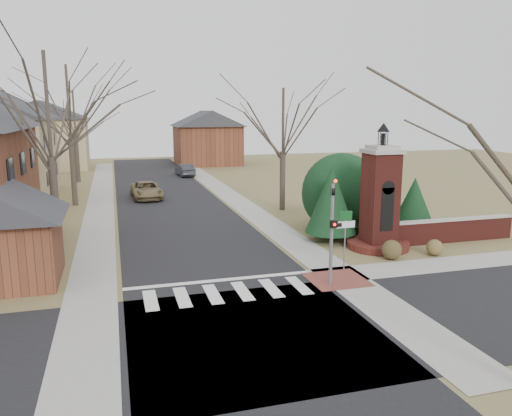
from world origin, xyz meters
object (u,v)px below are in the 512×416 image
object	(u,v)px
sign_post	(345,229)
pickup_truck	(146,190)
distant_car	(185,170)
traffic_signal_pole	(332,224)
brick_gate_monument	(380,207)

from	to	relation	value
sign_post	pickup_truck	distance (m)	22.69
distant_car	traffic_signal_pole	bearing A→B (deg)	86.34
sign_post	pickup_truck	bearing A→B (deg)	108.51
pickup_truck	sign_post	bearing A→B (deg)	-73.71
brick_gate_monument	traffic_signal_pole	bearing A→B (deg)	-136.76
sign_post	pickup_truck	size ratio (longest dim) A/B	0.56
brick_gate_monument	pickup_truck	size ratio (longest dim) A/B	1.31
traffic_signal_pole	brick_gate_monument	xyz separation A→B (m)	(4.70, 4.42, -0.42)
sign_post	brick_gate_monument	size ratio (longest dim) A/B	0.42
traffic_signal_pole	sign_post	bearing A→B (deg)	47.57
traffic_signal_pole	sign_post	size ratio (longest dim) A/B	1.64
traffic_signal_pole	distant_car	xyz separation A→B (m)	(-0.90, 36.01, -1.91)
pickup_truck	distant_car	bearing A→B (deg)	66.90
traffic_signal_pole	distant_car	distance (m)	36.07
traffic_signal_pole	pickup_truck	xyz separation A→B (m)	(-5.90, 22.89, -1.90)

